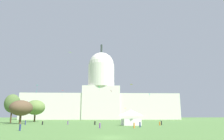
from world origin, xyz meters
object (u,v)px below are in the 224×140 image
object	(u,v)px
person_orange_mid_center	(160,124)
person_navy_back_center	(25,123)
kite_pink_mid	(111,91)
kite_gold_mid	(131,85)
person_orange_front_left	(134,126)
person_navy_deep_crowd	(20,127)
tree_west_mid	(21,108)
person_black_near_tent	(43,123)
kite_green_mid	(99,87)
tree_west_near	(35,107)
event_tent	(131,117)
person_teal_aisle_center	(134,123)
person_navy_near_tree_east	(140,124)
tree_west_far	(12,103)
person_purple_front_right	(100,125)
person_purple_front_center	(68,123)
person_black_edge_east	(161,123)
kite_red_mid	(62,91)
capitol_building	(101,97)
kite_lime_high	(70,53)
person_black_lawn_far_right	(95,123)
kite_yellow_low	(125,109)
kite_cyan_mid	(150,94)
kite_turquoise_low	(37,87)

from	to	relation	value
person_orange_mid_center	person_navy_back_center	bearing A→B (deg)	4.67
kite_pink_mid	kite_gold_mid	bearing A→B (deg)	-146.91
person_orange_front_left	person_navy_deep_crowd	bearing A→B (deg)	78.28
tree_west_mid	person_orange_mid_center	size ratio (longest dim) A/B	8.71
person_black_near_tent	kite_green_mid	bearing A→B (deg)	177.45
tree_west_near	kite_pink_mid	bearing A→B (deg)	30.76
event_tent	person_teal_aisle_center	distance (m)	7.27
person_navy_near_tree_east	tree_west_far	bearing A→B (deg)	139.13
person_teal_aisle_center	kite_gold_mid	distance (m)	38.41
person_purple_front_right	person_purple_front_center	size ratio (longest dim) A/B	1.08
person_orange_front_left	person_black_near_tent	distance (m)	38.65
person_black_edge_east	person_navy_back_center	size ratio (longest dim) A/B	1.00
event_tent	kite_red_mid	bearing A→B (deg)	106.54
capitol_building	kite_lime_high	bearing A→B (deg)	-101.84
kite_red_mid	person_navy_deep_crowd	bearing A→B (deg)	65.98
person_purple_front_right	person_navy_back_center	size ratio (longest dim) A/B	0.90
person_black_lawn_far_right	person_black_edge_east	bearing A→B (deg)	-103.19
person_orange_front_left	kite_pink_mid	world-z (taller)	kite_pink_mid
event_tent	tree_west_far	bearing A→B (deg)	144.13
kite_pink_mid	kite_gold_mid	xyz separation A→B (m)	(9.38, -31.70, -0.16)
person_black_edge_east	kite_yellow_low	bearing A→B (deg)	-2.11
person_navy_deep_crowd	person_navy_near_tree_east	xyz separation A→B (m)	(29.22, 13.37, 0.01)
person_orange_mid_center	kite_cyan_mid	bearing A→B (deg)	-87.46
person_purple_front_right	person_black_lawn_far_right	xyz separation A→B (m)	(-1.92, 22.26, -0.07)
person_orange_mid_center	kite_green_mid	world-z (taller)	kite_green_mid
person_black_edge_east	person_orange_mid_center	distance (m)	3.72
tree_west_far	person_purple_front_center	distance (m)	37.05
person_purple_front_right	kite_red_mid	size ratio (longest dim) A/B	0.40
person_navy_deep_crowd	person_purple_front_center	world-z (taller)	person_navy_deep_crowd
kite_turquoise_low	person_purple_front_right	bearing A→B (deg)	62.20
person_teal_aisle_center	kite_red_mid	bearing A→B (deg)	-97.28
person_navy_near_tree_east	person_orange_mid_center	bearing A→B (deg)	48.21
tree_west_mid	person_navy_deep_crowd	distance (m)	45.52
person_purple_front_right	kite_yellow_low	world-z (taller)	kite_yellow_low
person_navy_deep_crowd	event_tent	bearing A→B (deg)	-138.49
person_teal_aisle_center	person_purple_front_right	bearing A→B (deg)	27.65
person_black_near_tent	kite_yellow_low	xyz separation A→B (m)	(40.91, 90.36, 8.00)
person_orange_mid_center	person_orange_front_left	bearing A→B (deg)	68.20
person_black_lawn_far_right	kite_lime_high	world-z (taller)	kite_lime_high
kite_yellow_low	kite_turquoise_low	world-z (taller)	kite_turquoise_low
kite_cyan_mid	person_black_near_tent	bearing A→B (deg)	71.64
person_teal_aisle_center	person_navy_back_center	distance (m)	40.19
event_tent	kite_lime_high	size ratio (longest dim) A/B	3.78
kite_turquoise_low	kite_cyan_mid	bearing A→B (deg)	158.59
person_orange_front_left	kite_cyan_mid	distance (m)	110.28
person_navy_deep_crowd	person_teal_aisle_center	distance (m)	44.75
event_tent	person_black_near_tent	bearing A→B (deg)	161.38
kite_pink_mid	kite_cyan_mid	xyz separation A→B (m)	(30.48, 15.92, -0.67)
tree_west_near	person_orange_mid_center	xyz separation A→B (m)	(56.45, -47.28, -7.09)
person_black_edge_east	kite_cyan_mid	distance (m)	88.95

